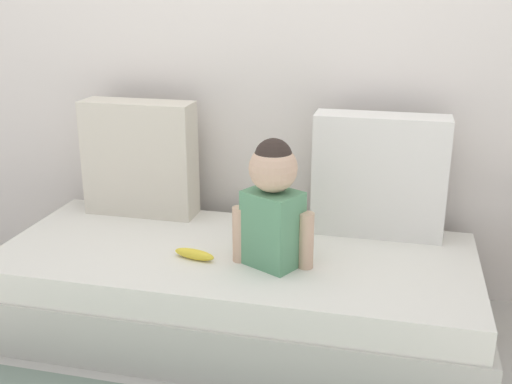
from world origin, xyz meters
TOP-DOWN VIEW (x-y plane):
  - ground_plane at (0.00, 0.00)m, footprint 12.00×12.00m
  - back_wall at (0.00, 0.54)m, footprint 5.12×0.10m
  - couch at (0.00, 0.00)m, footprint 1.92×0.83m
  - throw_pillow_left at (-0.53, 0.31)m, footprint 0.50×0.16m
  - throw_pillow_right at (0.53, 0.31)m, footprint 0.54×0.16m
  - toddler at (0.17, -0.09)m, footprint 0.31×0.22m
  - banana at (-0.13, -0.12)m, footprint 0.18×0.08m

SIDE VIEW (x-z plane):
  - ground_plane at x=0.00m, z-range 0.00..0.00m
  - couch at x=0.00m, z-range 0.00..0.35m
  - banana at x=-0.13m, z-range 0.35..0.39m
  - toddler at x=0.17m, z-range 0.36..0.84m
  - throw_pillow_right at x=0.53m, z-range 0.35..0.85m
  - throw_pillow_left at x=-0.53m, z-range 0.35..0.86m
  - back_wall at x=0.00m, z-range 0.00..2.55m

